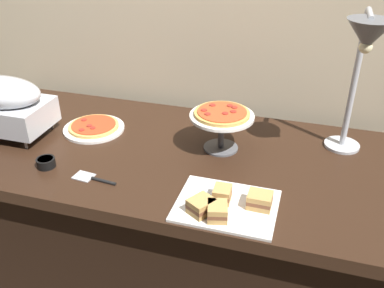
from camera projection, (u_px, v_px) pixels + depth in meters
name	position (u px, v px, depth m)	size (l,w,h in m)	color
ground_plane	(173.00, 285.00, 2.09)	(8.00, 8.00, 0.00)	brown
back_wall	(203.00, 12.00, 1.92)	(4.40, 0.04, 2.40)	#C6B593
buffet_table	(171.00, 224.00, 1.90)	(1.90, 0.84, 0.76)	black
chafing_dish	(1.00, 103.00, 1.79)	(0.40, 0.23, 0.25)	#B7BABF
heat_lamp	(364.00, 51.00, 1.44)	(0.15, 0.29, 0.56)	#B7BABF
pizza_plate_front	(94.00, 127.00, 1.87)	(0.26, 0.26, 0.03)	white
pizza_plate_center	(222.00, 119.00, 1.67)	(0.25, 0.25, 0.17)	#595B60
sandwich_platter	(226.00, 204.00, 1.39)	(0.33, 0.26, 0.06)	white
sauce_cup_near	(46.00, 162.00, 1.61)	(0.07, 0.07, 0.04)	black
serving_spatula	(93.00, 179.00, 1.54)	(0.17, 0.06, 0.01)	#B7BABF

